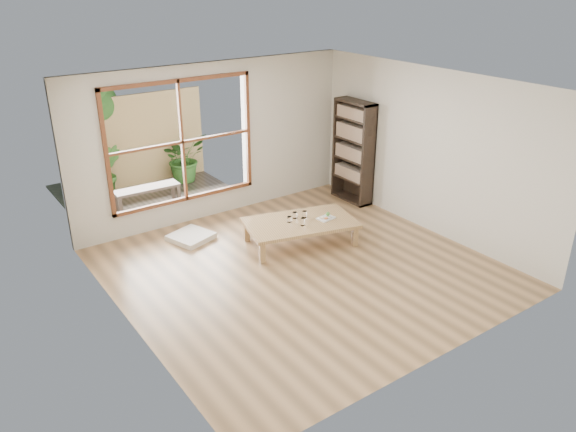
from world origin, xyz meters
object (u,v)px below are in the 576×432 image
bookshelf (353,152)px  food_tray (326,217)px  garden_bench (147,190)px  low_table (300,224)px

bookshelf → food_tray: 1.87m
bookshelf → garden_bench: 3.76m
low_table → bookshelf: 2.15m
bookshelf → low_table: bearing=-153.9°
low_table → garden_bench: garden_bench is taller
food_tray → garden_bench: bearing=114.7°
low_table → food_tray: bearing=-5.0°
bookshelf → food_tray: bearing=-144.1°
bookshelf → food_tray: bookshelf is taller
low_table → food_tray: food_tray is taller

